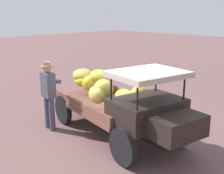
{
  "coord_description": "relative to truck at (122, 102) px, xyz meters",
  "views": [
    {
      "loc": [
        4.71,
        -4.97,
        3.07
      ],
      "look_at": [
        -0.36,
        -0.01,
        1.21
      ],
      "focal_mm": 46.45,
      "sensor_mm": 36.0,
      "label": 1
    }
  ],
  "objects": [
    {
      "name": "ground_plane",
      "position": [
        -0.05,
        0.06,
        -0.9
      ],
      "size": [
        60.0,
        60.0,
        0.0
      ],
      "primitive_type": "plane",
      "color": "brown"
    },
    {
      "name": "truck",
      "position": [
        0.0,
        0.0,
        0.0
      ],
      "size": [
        4.62,
        2.36,
        1.84
      ],
      "rotation": [
        0.0,
        0.0,
        -0.17
      ],
      "color": "black",
      "rests_on": "ground"
    },
    {
      "name": "farmer",
      "position": [
        -1.69,
        -1.0,
        0.14
      ],
      "size": [
        0.52,
        0.47,
        1.82
      ],
      "rotation": [
        0.0,
        0.0,
        1.47
      ],
      "color": "#413F50",
      "rests_on": "ground"
    },
    {
      "name": "wooden_crate",
      "position": [
        -2.5,
        1.11,
        -0.7
      ],
      "size": [
        0.69,
        0.68,
        0.4
      ],
      "primitive_type": "cube",
      "rotation": [
        0.0,
        0.0,
        0.68
      ],
      "color": "#89614A",
      "rests_on": "ground"
    }
  ]
}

